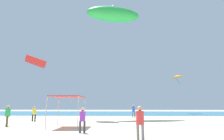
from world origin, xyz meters
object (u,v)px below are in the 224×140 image
canopy_tent (68,98)px  person_far_shore (140,120)px  kite_parafoil_red (35,61)px  person_central (83,118)px  person_near_tent (8,114)px  person_leftmost (134,110)px  person_rightmost (34,112)px  kite_delta_orange (177,76)px  kite_inflatable_green (113,14)px

canopy_tent → person_far_shore: (5.60, -5.82, -1.39)m
kite_parafoil_red → person_central: bearing=-47.1°
person_near_tent → person_far_shore: (11.12, -6.31, -0.02)m
person_near_tent → person_leftmost: (12.21, 12.02, 0.01)m
canopy_tent → person_rightmost: (-5.46, 5.76, -1.46)m
person_leftmost → kite_delta_orange: 18.78m
person_far_shore → kite_delta_orange: 34.72m
canopy_tent → person_far_shore: size_ratio=1.69×
person_far_shore → kite_delta_orange: (12.16, 31.72, 7.15)m
kite_parafoil_red → kite_inflatable_green: (13.26, -2.42, 7.16)m
person_central → kite_inflatable_green: (1.75, 14.83, 15.25)m
person_near_tent → kite_parafoil_red: size_ratio=0.46×
person_leftmost → canopy_tent: bearing=-123.0°
person_far_shore → canopy_tent: bearing=176.6°
person_rightmost → person_far_shore: (11.06, -11.57, 0.07)m
person_central → kite_inflatable_green: bearing=58.2°
person_near_tent → person_central: size_ratio=1.10×
person_near_tent → kite_parafoil_red: bearing=-17.1°
canopy_tent → person_leftmost: (6.69, 12.51, -1.37)m
person_near_tent → kite_delta_orange: (23.27, 25.42, 7.13)m
canopy_tent → person_near_tent: bearing=174.9°
person_near_tent → person_rightmost: person_near_tent is taller
person_rightmost → kite_delta_orange: kite_delta_orange is taller
kite_inflatable_green → person_central: bearing=70.2°
person_leftmost → kite_inflatable_green: size_ratio=0.21×
kite_inflatable_green → person_far_shore: bearing=83.2°
person_rightmost → kite_parafoil_red: (-4.11, 8.28, 8.09)m
person_near_tent → person_rightmost: bearing=-34.3°
person_near_tent → person_leftmost: bearing=-79.2°
person_leftmost → person_near_tent: bearing=-140.4°
canopy_tent → person_leftmost: 14.25m
person_leftmost → person_rightmost: bearing=-155.8°
kite_inflatable_green → person_rightmost: bearing=19.6°
canopy_tent → person_leftmost: bearing=61.8°
person_rightmost → person_far_shore: 16.01m
person_central → kite_parafoil_red: kite_parafoil_red is taller
person_near_tent → kite_delta_orange: size_ratio=0.54×
person_rightmost → person_central: bearing=-95.1°
person_leftmost → person_central: person_leftmost is taller
person_rightmost → person_leftmost: bearing=-15.7°
canopy_tent → kite_inflatable_green: 18.41m
kite_parafoil_red → kite_inflatable_green: size_ratio=0.45×
person_leftmost → person_rightmost: person_leftmost is taller
canopy_tent → kite_delta_orange: size_ratio=0.90×
canopy_tent → person_central: size_ratio=1.82×
canopy_tent → kite_delta_orange: (17.75, 25.91, 5.75)m
canopy_tent → person_central: canopy_tent is taller
person_leftmost → person_far_shore: size_ratio=1.03×
person_leftmost → person_central: size_ratio=1.10×
kite_parafoil_red → kite_delta_orange: 29.80m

